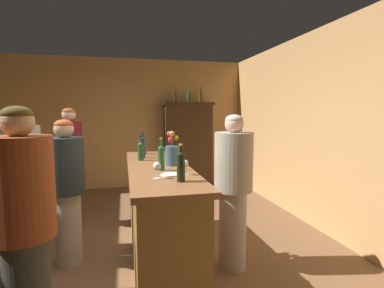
{
  "coord_description": "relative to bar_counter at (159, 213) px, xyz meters",
  "views": [
    {
      "loc": [
        0.1,
        -2.88,
        1.6
      ],
      "look_at": [
        0.85,
        0.34,
        1.25
      ],
      "focal_mm": 27.37,
      "sensor_mm": 36.0,
      "label": 1
    }
  ],
  "objects": [
    {
      "name": "display_cabinet",
      "position": [
        1.0,
        3.08,
        0.42
      ],
      "size": [
        1.09,
        0.39,
        1.82
      ],
      "color": "#382413",
      "rests_on": "ground"
    },
    {
      "name": "bartender",
      "position": [
        0.72,
        -0.34,
        0.33
      ],
      "size": [
        0.39,
        0.39,
        1.58
      ],
      "rotation": [
        0.0,
        0.0,
        3.18
      ],
      "color": "#9D9692",
      "rests_on": "ground"
    },
    {
      "name": "wine_bottle_rose",
      "position": [
        -0.09,
        0.9,
        0.65
      ],
      "size": [
        0.07,
        0.07,
        0.29
      ],
      "color": "#2D4C2E",
      "rests_on": "bar_counter"
    },
    {
      "name": "patron_redhead",
      "position": [
        -1.09,
        1.31,
        0.4
      ],
      "size": [
        0.33,
        0.33,
        1.67
      ],
      "rotation": [
        0.0,
        0.0,
        -0.9
      ],
      "color": "maroon",
      "rests_on": "ground"
    },
    {
      "name": "patron_tall",
      "position": [
        -0.94,
        0.14,
        0.31
      ],
      "size": [
        0.38,
        0.38,
        1.53
      ],
      "rotation": [
        0.0,
        0.0,
        -0.3
      ],
      "color": "#B5A89D",
      "rests_on": "ground"
    },
    {
      "name": "wine_bottle_malbec",
      "position": [
        -0.16,
        0.38,
        0.64
      ],
      "size": [
        0.07,
        0.07,
        0.29
      ],
      "color": "#214927",
      "rests_on": "bar_counter"
    },
    {
      "name": "floor",
      "position": [
        -0.44,
        -0.19,
        -0.53
      ],
      "size": [
        9.09,
        9.09,
        0.0
      ],
      "primitive_type": "plane",
      "color": "brown",
      "rests_on": "ground"
    },
    {
      "name": "display_bottle_center",
      "position": [
        1.28,
        3.08,
        1.45
      ],
      "size": [
        0.06,
        0.06,
        0.33
      ],
      "color": "#43311F",
      "rests_on": "display_cabinet"
    },
    {
      "name": "wine_bottle_chardonnay",
      "position": [
        -0.12,
        0.58,
        0.67
      ],
      "size": [
        0.06,
        0.06,
        0.35
      ],
      "color": "#202A35",
      "rests_on": "bar_counter"
    },
    {
      "name": "patron_in_grey",
      "position": [
        -1.33,
        -0.46,
        0.34
      ],
      "size": [
        0.36,
        0.36,
        1.58
      ],
      "rotation": [
        0.0,
        0.0,
        0.62
      ],
      "color": "#455E4B",
      "rests_on": "ground"
    },
    {
      "name": "wine_glass_front",
      "position": [
        -0.08,
        -0.62,
        0.62
      ],
      "size": [
        0.07,
        0.07,
        0.14
      ],
      "color": "white",
      "rests_on": "bar_counter"
    },
    {
      "name": "wall_back",
      "position": [
        -0.44,
        3.37,
        0.84
      ],
      "size": [
        5.45,
        0.12,
        2.73
      ],
      "primitive_type": "cube",
      "color": "tan",
      "rests_on": "ground"
    },
    {
      "name": "wine_glass_mid",
      "position": [
        0.18,
        -0.53,
        0.61
      ],
      "size": [
        0.07,
        0.07,
        0.14
      ],
      "color": "white",
      "rests_on": "bar_counter"
    },
    {
      "name": "flower_arrangement",
      "position": [
        0.15,
        -0.02,
        0.65
      ],
      "size": [
        0.15,
        0.17,
        0.37
      ],
      "color": "#3A5871",
      "rests_on": "bar_counter"
    },
    {
      "name": "wall_right",
      "position": [
        2.29,
        -0.19,
        0.84
      ],
      "size": [
        0.12,
        7.11,
        2.73
      ],
      "primitive_type": "cube",
      "color": "tan",
      "rests_on": "ground"
    },
    {
      "name": "display_bottle_left",
      "position": [
        0.72,
        3.08,
        1.43
      ],
      "size": [
        0.07,
        0.07,
        0.31
      ],
      "color": "#412819",
      "rests_on": "display_cabinet"
    },
    {
      "name": "patron_in_navy",
      "position": [
        -1.42,
        0.53,
        0.38
      ],
      "size": [
        0.3,
        0.3,
        1.63
      ],
      "rotation": [
        0.0,
        0.0,
        -0.68
      ],
      "color": "maroon",
      "rests_on": "ground"
    },
    {
      "name": "cheese_plate",
      "position": [
        0.05,
        -0.52,
        0.52
      ],
      "size": [
        0.17,
        0.17,
        0.01
      ],
      "primitive_type": "cylinder",
      "color": "white",
      "rests_on": "bar_counter"
    },
    {
      "name": "wine_bottle_riesling",
      "position": [
        0.0,
        -0.27,
        0.65
      ],
      "size": [
        0.06,
        0.06,
        0.32
      ],
      "color": "#245327",
      "rests_on": "bar_counter"
    },
    {
      "name": "wine_bottle_pinot",
      "position": [
        0.1,
        -0.78,
        0.66
      ],
      "size": [
        0.07,
        0.07,
        0.31
      ],
      "color": "black",
      "rests_on": "bar_counter"
    },
    {
      "name": "patron_near_entrance",
      "position": [
        -0.95,
        -1.18,
        0.37
      ],
      "size": [
        0.37,
        0.37,
        1.64
      ],
      "rotation": [
        0.0,
        0.0,
        1.16
      ],
      "color": "#373730",
      "rests_on": "ground"
    },
    {
      "name": "bar_counter",
      "position": [
        0.0,
        0.0,
        0.0
      ],
      "size": [
        0.63,
        2.33,
        1.04
      ],
      "color": "olive",
      "rests_on": "ground"
    },
    {
      "name": "display_bottle_midleft",
      "position": [
        1.02,
        3.08,
        1.42
      ],
      "size": [
        0.07,
        0.07,
        0.27
      ],
      "color": "#21532C",
      "rests_on": "display_cabinet"
    }
  ]
}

